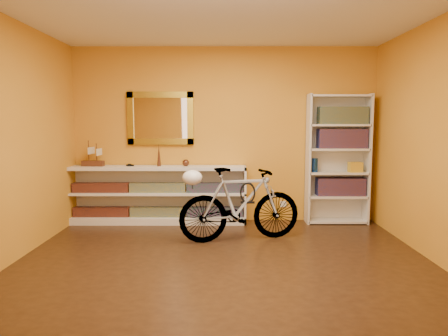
{
  "coord_description": "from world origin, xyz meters",
  "views": [
    {
      "loc": [
        0.02,
        -4.16,
        1.5
      ],
      "look_at": [
        0.0,
        0.7,
        0.95
      ],
      "focal_mm": 32.86,
      "sensor_mm": 36.0,
      "label": 1
    }
  ],
  "objects_px": {
    "bookcase": "(338,159)",
    "console_unit": "(158,195)",
    "bicycle": "(240,204)",
    "helmet": "(192,178)"
  },
  "relations": [
    {
      "from": "bookcase",
      "to": "console_unit",
      "type": "bearing_deg",
      "value": -179.46
    },
    {
      "from": "console_unit",
      "to": "bicycle",
      "type": "relative_size",
      "value": 1.63
    },
    {
      "from": "console_unit",
      "to": "helmet",
      "type": "xyz_separation_m",
      "value": [
        0.59,
        -1.06,
        0.4
      ]
    },
    {
      "from": "bicycle",
      "to": "helmet",
      "type": "relative_size",
      "value": 6.54
    },
    {
      "from": "bookcase",
      "to": "helmet",
      "type": "bearing_deg",
      "value": -152.26
    },
    {
      "from": "console_unit",
      "to": "helmet",
      "type": "bearing_deg",
      "value": -60.59
    },
    {
      "from": "bookcase",
      "to": "bicycle",
      "type": "xyz_separation_m",
      "value": [
        -1.46,
        -0.93,
        -0.48
      ]
    },
    {
      "from": "bookcase",
      "to": "helmet",
      "type": "xyz_separation_m",
      "value": [
        -2.05,
        -1.08,
        -0.12
      ]
    },
    {
      "from": "helmet",
      "to": "bicycle",
      "type": "bearing_deg",
      "value": 13.98
    },
    {
      "from": "console_unit",
      "to": "bicycle",
      "type": "xyz_separation_m",
      "value": [
        1.19,
        -0.91,
        0.04
      ]
    }
  ]
}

